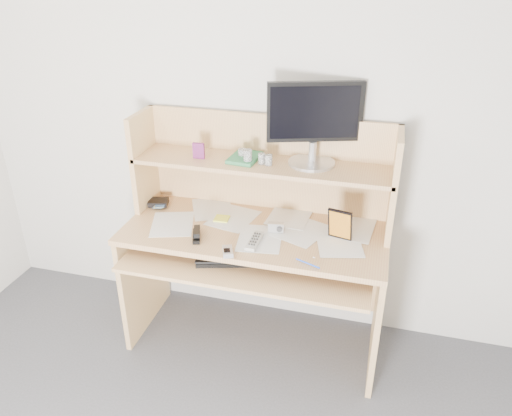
% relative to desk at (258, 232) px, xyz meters
% --- Properties ---
extents(back_wall, '(3.60, 0.04, 2.50)m').
position_rel_desk_xyz_m(back_wall, '(0.00, 0.24, 0.56)').
color(back_wall, beige).
rests_on(back_wall, floor).
extents(desk, '(1.40, 0.70, 1.30)m').
position_rel_desk_xyz_m(desk, '(0.00, 0.00, 0.00)').
color(desk, tan).
rests_on(desk, floor).
extents(paper_clutter, '(1.32, 0.54, 0.01)m').
position_rel_desk_xyz_m(paper_clutter, '(0.00, -0.08, 0.06)').
color(paper_clutter, silver).
rests_on(paper_clutter, desk).
extents(keyboard, '(0.48, 0.28, 0.03)m').
position_rel_desk_xyz_m(keyboard, '(-0.04, -0.22, -0.03)').
color(keyboard, black).
rests_on(keyboard, desk).
extents(tv_remote, '(0.05, 0.18, 0.02)m').
position_rel_desk_xyz_m(tv_remote, '(0.04, -0.21, 0.07)').
color(tv_remote, '#A8A8A3').
rests_on(tv_remote, paper_clutter).
extents(flip_phone, '(0.08, 0.11, 0.02)m').
position_rel_desk_xyz_m(flip_phone, '(-0.07, -0.34, 0.07)').
color(flip_phone, silver).
rests_on(flip_phone, paper_clutter).
extents(stapler, '(0.08, 0.14, 0.04)m').
position_rel_desk_xyz_m(stapler, '(-0.27, -0.24, 0.08)').
color(stapler, black).
rests_on(stapler, paper_clutter).
extents(wallet, '(0.13, 0.11, 0.03)m').
position_rel_desk_xyz_m(wallet, '(-0.62, 0.06, 0.08)').
color(wallet, black).
rests_on(wallet, paper_clutter).
extents(sticky_note_pad, '(0.08, 0.08, 0.01)m').
position_rel_desk_xyz_m(sticky_note_pad, '(-0.21, -0.01, 0.06)').
color(sticky_note_pad, gold).
rests_on(sticky_note_pad, desk).
extents(digital_camera, '(0.09, 0.04, 0.05)m').
position_rel_desk_xyz_m(digital_camera, '(0.11, -0.07, 0.09)').
color(digital_camera, '#AAAAAC').
rests_on(digital_camera, paper_clutter).
extents(game_case, '(0.12, 0.04, 0.17)m').
position_rel_desk_xyz_m(game_case, '(0.44, -0.07, 0.15)').
color(game_case, black).
rests_on(game_case, paper_clutter).
extents(blue_pen, '(0.12, 0.06, 0.01)m').
position_rel_desk_xyz_m(blue_pen, '(0.33, -0.34, 0.07)').
color(blue_pen, blue).
rests_on(blue_pen, paper_clutter).
extents(card_box, '(0.06, 0.02, 0.09)m').
position_rel_desk_xyz_m(card_box, '(-0.34, 0.03, 0.43)').
color(card_box, '#9F1815').
rests_on(card_box, desk).
extents(shelf_book, '(0.16, 0.21, 0.02)m').
position_rel_desk_xyz_m(shelf_book, '(-0.10, 0.08, 0.40)').
color(shelf_book, '#388D4C').
rests_on(shelf_book, desk).
extents(chip_stack_a, '(0.04, 0.04, 0.06)m').
position_rel_desk_xyz_m(chip_stack_a, '(0.04, 0.04, 0.41)').
color(chip_stack_a, black).
rests_on(chip_stack_a, desk).
extents(chip_stack_b, '(0.04, 0.04, 0.06)m').
position_rel_desk_xyz_m(chip_stack_b, '(0.00, 0.05, 0.41)').
color(chip_stack_b, silver).
rests_on(chip_stack_b, desk).
extents(chip_stack_c, '(0.05, 0.05, 0.05)m').
position_rel_desk_xyz_m(chip_stack_c, '(-0.11, 0.09, 0.41)').
color(chip_stack_c, black).
rests_on(chip_stack_c, desk).
extents(chip_stack_d, '(0.05, 0.05, 0.08)m').
position_rel_desk_xyz_m(chip_stack_d, '(-0.06, 0.02, 0.43)').
color(chip_stack_d, white).
rests_on(chip_stack_d, desk).
extents(monitor, '(0.47, 0.25, 0.42)m').
position_rel_desk_xyz_m(monitor, '(0.26, 0.14, 0.61)').
color(monitor, silver).
rests_on(monitor, desk).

